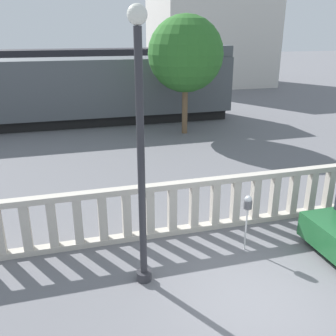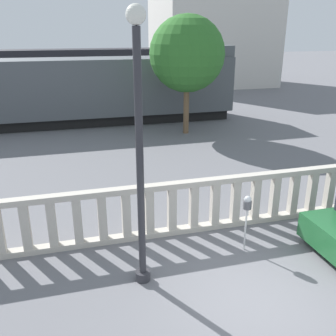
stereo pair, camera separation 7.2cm
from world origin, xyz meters
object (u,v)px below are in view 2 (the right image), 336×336
(tree_left, at_px, (187,54))
(train_far, at_px, (97,70))
(parking_meter, at_px, (247,206))
(lamppost, at_px, (139,147))
(train_near, at_px, (47,91))

(tree_left, bearing_deg, train_far, 101.00)
(parking_meter, distance_m, tree_left, 11.03)
(parking_meter, bearing_deg, tree_left, 79.38)
(parking_meter, relative_size, tree_left, 0.24)
(lamppost, height_order, tree_left, tree_left)
(train_near, bearing_deg, lamppost, -81.80)
(train_near, bearing_deg, parking_meter, -71.72)
(train_near, height_order, tree_left, tree_left)
(train_near, xyz_separation_m, tree_left, (6.57, -3.41, 1.97))
(lamppost, xyz_separation_m, train_far, (1.60, 25.90, -1.05))
(lamppost, height_order, train_far, lamppost)
(lamppost, xyz_separation_m, parking_meter, (2.52, 0.49, -1.75))
(train_far, bearing_deg, parking_meter, -87.92)
(lamppost, xyz_separation_m, train_near, (-2.08, 14.42, -1.03))
(lamppost, height_order, train_near, lamppost)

